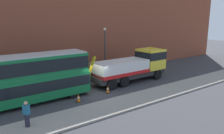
{
  "coord_description": "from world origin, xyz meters",
  "views": [
    {
      "loc": [
        -10.01,
        -17.32,
        6.88
      ],
      "look_at": [
        2.69,
        0.52,
        2.0
      ],
      "focal_mm": 34.65,
      "sensor_mm": 36.0,
      "label": 1
    }
  ],
  "objects_px": {
    "traffic_cone_midway": "(108,89)",
    "street_lamp": "(105,47)",
    "double_decker_bus": "(23,78)",
    "pedestrian_onlooker": "(27,114)",
    "traffic_cone_near_bus": "(78,98)",
    "recovery_tow_truck": "(133,66)"
  },
  "relations": [
    {
      "from": "recovery_tow_truck",
      "to": "traffic_cone_midway",
      "type": "bearing_deg",
      "value": -160.53
    },
    {
      "from": "traffic_cone_near_bus",
      "to": "pedestrian_onlooker",
      "type": "bearing_deg",
      "value": -154.77
    },
    {
      "from": "traffic_cone_near_bus",
      "to": "street_lamp",
      "type": "bearing_deg",
      "value": 42.81
    },
    {
      "from": "traffic_cone_near_bus",
      "to": "recovery_tow_truck",
      "type": "bearing_deg",
      "value": 15.23
    },
    {
      "from": "recovery_tow_truck",
      "to": "pedestrian_onlooker",
      "type": "xyz_separation_m",
      "value": [
        -12.65,
        -4.39,
        -0.77
      ]
    },
    {
      "from": "double_decker_bus",
      "to": "traffic_cone_midway",
      "type": "xyz_separation_m",
      "value": [
        7.1,
        -1.7,
        -1.89
      ]
    },
    {
      "from": "traffic_cone_midway",
      "to": "street_lamp",
      "type": "height_order",
      "value": "street_lamp"
    },
    {
      "from": "double_decker_bus",
      "to": "recovery_tow_truck",
      "type": "bearing_deg",
      "value": -0.83
    },
    {
      "from": "recovery_tow_truck",
      "to": "traffic_cone_near_bus",
      "type": "relative_size",
      "value": 14.11
    },
    {
      "from": "pedestrian_onlooker",
      "to": "traffic_cone_near_bus",
      "type": "distance_m",
      "value": 5.28
    },
    {
      "from": "traffic_cone_near_bus",
      "to": "traffic_cone_midway",
      "type": "height_order",
      "value": "same"
    },
    {
      "from": "pedestrian_onlooker",
      "to": "street_lamp",
      "type": "relative_size",
      "value": 0.29
    },
    {
      "from": "double_decker_bus",
      "to": "pedestrian_onlooker",
      "type": "relative_size",
      "value": 6.48
    },
    {
      "from": "traffic_cone_midway",
      "to": "street_lamp",
      "type": "relative_size",
      "value": 0.12
    },
    {
      "from": "pedestrian_onlooker",
      "to": "street_lamp",
      "type": "bearing_deg",
      "value": 4.82
    },
    {
      "from": "double_decker_bus",
      "to": "street_lamp",
      "type": "relative_size",
      "value": 1.9
    },
    {
      "from": "traffic_cone_near_bus",
      "to": "street_lamp",
      "type": "distance_m",
      "value": 10.11
    },
    {
      "from": "traffic_cone_midway",
      "to": "traffic_cone_near_bus",
      "type": "bearing_deg",
      "value": -172.24
    },
    {
      "from": "traffic_cone_near_bus",
      "to": "street_lamp",
      "type": "height_order",
      "value": "street_lamp"
    },
    {
      "from": "double_decker_bus",
      "to": "pedestrian_onlooker",
      "type": "height_order",
      "value": "double_decker_bus"
    },
    {
      "from": "double_decker_bus",
      "to": "traffic_cone_midway",
      "type": "relative_size",
      "value": 15.39
    },
    {
      "from": "double_decker_bus",
      "to": "traffic_cone_near_bus",
      "type": "distance_m",
      "value": 4.74
    }
  ]
}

